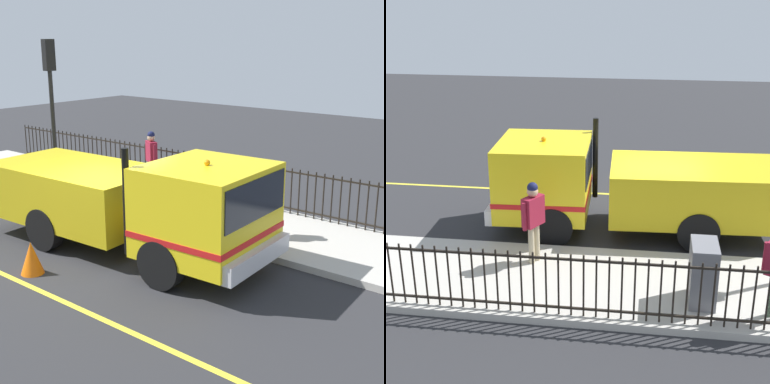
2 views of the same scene
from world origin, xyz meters
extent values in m
plane|color=#2B2B2D|center=(0.00, 0.00, 0.00)|extent=(47.45, 47.45, 0.00)
cube|color=#B7B2A8|center=(3.21, 0.00, 0.07)|extent=(2.96, 21.57, 0.15)
cube|color=yellow|center=(-2.14, 0.00, 0.00)|extent=(0.12, 19.41, 0.01)
cube|color=yellow|center=(0.42, -2.61, 1.36)|extent=(2.39, 2.26, 1.75)
cube|color=black|center=(0.42, -2.61, 1.74)|extent=(2.21, 2.30, 0.77)
cube|color=gold|center=(0.25, 1.03, 1.10)|extent=(2.48, 4.15, 1.25)
cube|color=silver|center=(0.48, -3.77, 0.63)|extent=(2.19, 0.30, 0.36)
cube|color=red|center=(0.42, -2.61, 0.97)|extent=(2.42, 2.29, 0.12)
cylinder|color=black|center=(1.43, -2.24, 0.48)|extent=(0.34, 0.97, 0.96)
cylinder|color=black|center=(-0.62, -2.33, 0.48)|extent=(0.34, 0.97, 0.96)
cylinder|color=black|center=(1.28, 1.08, 0.48)|extent=(0.34, 0.97, 0.96)
cylinder|color=black|center=(-0.77, 0.99, 0.48)|extent=(0.34, 0.97, 0.96)
sphere|color=orange|center=(0.42, -2.61, 2.28)|extent=(0.12, 0.12, 0.12)
cylinder|color=black|center=(-0.63, -1.47, 1.53)|extent=(0.14, 0.14, 2.10)
cube|color=maroon|center=(2.57, -2.43, 1.32)|extent=(0.56, 0.43, 0.63)
sphere|color=tan|center=(2.57, -2.43, 1.75)|extent=(0.24, 0.24, 0.24)
sphere|color=#14193F|center=(2.57, -2.43, 1.83)|extent=(0.22, 0.22, 0.22)
cylinder|color=tan|center=(2.65, -2.47, 0.57)|extent=(0.13, 0.13, 0.85)
cylinder|color=tan|center=(2.49, -2.39, 0.57)|extent=(0.13, 0.13, 0.85)
cylinder|color=maroon|center=(2.82, -2.55, 1.29)|extent=(0.09, 0.09, 0.60)
cylinder|color=maroon|center=(2.31, -2.30, 1.29)|extent=(0.09, 0.09, 0.60)
cube|color=maroon|center=(4.09, 2.25, 1.28)|extent=(0.44, 0.54, 0.62)
sphere|color=tan|center=(4.09, 2.25, 1.70)|extent=(0.23, 0.23, 0.23)
sphere|color=#14193F|center=(4.09, 2.25, 1.78)|extent=(0.22, 0.22, 0.22)
cylinder|color=#4C6047|center=(4.13, 2.32, 0.56)|extent=(0.12, 0.12, 0.83)
cylinder|color=#4C6047|center=(4.04, 2.17, 0.56)|extent=(0.12, 0.12, 0.83)
cylinder|color=maroon|center=(4.23, 2.49, 1.25)|extent=(0.09, 0.09, 0.58)
cylinder|color=maroon|center=(3.95, 2.01, 1.25)|extent=(0.09, 0.09, 0.58)
cylinder|color=black|center=(4.51, -4.47, 0.75)|extent=(0.04, 0.04, 1.21)
cylinder|color=black|center=(4.51, -4.25, 0.75)|extent=(0.04, 0.04, 1.21)
cylinder|color=black|center=(4.51, -4.02, 0.75)|extent=(0.04, 0.04, 1.21)
cylinder|color=black|center=(4.51, -3.80, 0.75)|extent=(0.04, 0.04, 1.21)
cylinder|color=black|center=(4.51, -3.58, 0.75)|extent=(0.04, 0.04, 1.21)
cylinder|color=black|center=(4.51, -3.35, 0.75)|extent=(0.04, 0.04, 1.21)
cylinder|color=black|center=(4.51, -3.13, 0.75)|extent=(0.04, 0.04, 1.21)
cylinder|color=black|center=(4.51, -2.91, 0.75)|extent=(0.04, 0.04, 1.21)
cylinder|color=black|center=(4.51, -2.68, 0.75)|extent=(0.04, 0.04, 1.21)
cylinder|color=black|center=(4.51, -2.46, 0.75)|extent=(0.04, 0.04, 1.21)
cylinder|color=black|center=(4.51, -2.24, 0.75)|extent=(0.04, 0.04, 1.21)
cylinder|color=black|center=(4.51, -2.01, 0.75)|extent=(0.04, 0.04, 1.21)
cylinder|color=black|center=(4.51, -1.79, 0.75)|extent=(0.04, 0.04, 1.21)
cylinder|color=black|center=(4.51, -1.56, 0.75)|extent=(0.04, 0.04, 1.21)
cylinder|color=black|center=(4.51, -1.34, 0.75)|extent=(0.04, 0.04, 1.21)
cylinder|color=black|center=(4.51, -1.12, 0.75)|extent=(0.04, 0.04, 1.21)
cylinder|color=black|center=(4.51, -0.89, 0.75)|extent=(0.04, 0.04, 1.21)
cylinder|color=black|center=(4.51, -0.67, 0.75)|extent=(0.04, 0.04, 1.21)
cylinder|color=black|center=(4.51, -0.45, 0.75)|extent=(0.04, 0.04, 1.21)
cylinder|color=black|center=(4.51, -0.22, 0.75)|extent=(0.04, 0.04, 1.21)
cylinder|color=black|center=(4.51, 0.00, 0.75)|extent=(0.04, 0.04, 1.21)
cylinder|color=black|center=(4.51, 0.22, 0.75)|extent=(0.04, 0.04, 1.21)
cylinder|color=black|center=(4.51, 0.45, 0.75)|extent=(0.04, 0.04, 1.21)
cylinder|color=black|center=(4.51, 0.67, 0.75)|extent=(0.04, 0.04, 1.21)
cylinder|color=black|center=(4.51, 0.89, 0.75)|extent=(0.04, 0.04, 1.21)
cylinder|color=black|center=(4.51, 1.12, 0.75)|extent=(0.04, 0.04, 1.21)
cylinder|color=black|center=(4.51, 1.34, 0.75)|extent=(0.04, 0.04, 1.21)
cylinder|color=black|center=(4.51, 1.56, 0.75)|extent=(0.04, 0.04, 1.21)
cylinder|color=black|center=(4.51, 1.79, 0.75)|extent=(0.04, 0.04, 1.21)
cylinder|color=black|center=(4.51, 2.01, 0.75)|extent=(0.04, 0.04, 1.21)
cylinder|color=black|center=(4.51, 2.24, 0.75)|extent=(0.04, 0.04, 1.21)
cylinder|color=black|center=(4.51, 2.46, 0.75)|extent=(0.04, 0.04, 1.21)
cylinder|color=black|center=(4.51, 2.68, 0.75)|extent=(0.04, 0.04, 1.21)
cylinder|color=black|center=(4.51, 2.91, 0.75)|extent=(0.04, 0.04, 1.21)
cylinder|color=black|center=(4.51, 3.13, 0.75)|extent=(0.04, 0.04, 1.21)
cylinder|color=black|center=(4.51, 3.35, 0.75)|extent=(0.04, 0.04, 1.21)
cylinder|color=black|center=(4.51, 3.58, 0.75)|extent=(0.04, 0.04, 1.21)
cylinder|color=black|center=(4.51, 3.80, 0.75)|extent=(0.04, 0.04, 1.21)
cylinder|color=black|center=(4.51, 4.02, 0.75)|extent=(0.04, 0.04, 1.21)
cylinder|color=black|center=(4.51, 4.25, 0.75)|extent=(0.04, 0.04, 1.21)
cylinder|color=black|center=(4.51, 4.47, 0.75)|extent=(0.04, 0.04, 1.21)
cylinder|color=black|center=(4.51, 4.69, 0.75)|extent=(0.04, 0.04, 1.21)
cylinder|color=black|center=(4.51, 4.92, 0.75)|extent=(0.04, 0.04, 1.21)
cylinder|color=black|center=(4.51, 5.14, 0.75)|extent=(0.04, 0.04, 1.21)
cylinder|color=black|center=(4.51, 5.37, 0.75)|extent=(0.04, 0.04, 1.21)
cylinder|color=black|center=(4.51, 5.59, 0.75)|extent=(0.04, 0.04, 1.21)
cylinder|color=black|center=(4.51, 5.81, 0.75)|extent=(0.04, 0.04, 1.21)
cylinder|color=black|center=(4.51, 6.04, 0.75)|extent=(0.04, 0.04, 1.21)
cylinder|color=black|center=(4.51, 6.26, 0.75)|extent=(0.04, 0.04, 1.21)
cylinder|color=black|center=(4.51, 6.48, 0.75)|extent=(0.04, 0.04, 1.21)
cylinder|color=black|center=(4.51, 6.71, 0.75)|extent=(0.04, 0.04, 1.21)
cylinder|color=black|center=(4.51, 6.93, 0.75)|extent=(0.04, 0.04, 1.21)
cylinder|color=black|center=(4.51, 7.15, 0.75)|extent=(0.04, 0.04, 1.21)
cylinder|color=black|center=(4.51, 7.38, 0.75)|extent=(0.04, 0.04, 1.21)
cylinder|color=black|center=(4.51, 7.60, 0.75)|extent=(0.04, 0.04, 1.21)
cylinder|color=black|center=(4.51, 7.82, 0.75)|extent=(0.04, 0.04, 1.21)
cylinder|color=black|center=(4.51, 8.05, 0.75)|extent=(0.04, 0.04, 1.21)
cylinder|color=black|center=(4.51, 8.27, 0.75)|extent=(0.04, 0.04, 1.21)
cylinder|color=black|center=(4.51, 8.50, 0.75)|extent=(0.04, 0.04, 1.21)
cylinder|color=black|center=(4.51, 8.72, 0.75)|extent=(0.04, 0.04, 1.21)
cylinder|color=black|center=(4.51, 8.94, 0.75)|extent=(0.04, 0.04, 1.21)
cylinder|color=black|center=(4.51, 9.17, 0.75)|extent=(0.04, 0.04, 1.21)
cube|color=black|center=(4.51, 0.00, 1.26)|extent=(0.04, 18.33, 0.04)
cube|color=black|center=(4.51, 0.00, 0.29)|extent=(0.04, 18.33, 0.04)
cylinder|color=black|center=(1.98, 4.07, 2.33)|extent=(0.12, 0.12, 4.37)
cube|color=black|center=(1.98, 4.07, 4.09)|extent=(0.31, 0.23, 0.85)
sphere|color=red|center=(1.98, 4.07, 4.35)|extent=(0.16, 0.16, 0.16)
sphere|color=yellow|center=(1.98, 4.07, 4.09)|extent=(0.16, 0.16, 0.16)
sphere|color=green|center=(1.98, 4.07, 3.84)|extent=(0.16, 0.16, 0.16)
cube|color=slate|center=(3.71, 1.00, 0.74)|extent=(0.80, 0.48, 1.18)
cone|color=orange|center=(-1.74, 0.13, 0.33)|extent=(0.47, 0.47, 0.67)
camera|label=1|loc=(-7.67, -8.72, 4.59)|focal=51.34mm
camera|label=2|loc=(12.97, -0.04, 5.69)|focal=51.84mm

